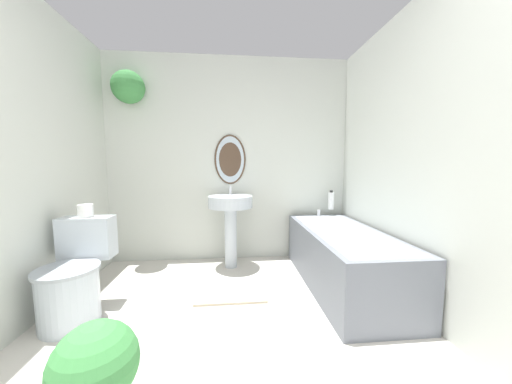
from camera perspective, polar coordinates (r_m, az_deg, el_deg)
name	(u,v)px	position (r m, az deg, el deg)	size (l,w,h in m)	color
wall_back	(222,154)	(3.12, -7.65, 8.33)	(2.94, 0.35, 2.40)	silver
wall_right	(435,156)	(2.21, 34.91, 6.52)	(0.06, 2.93, 2.40)	silver
toilet	(74,279)	(2.40, -35.36, -15.52)	(0.41, 0.57, 0.73)	silver
pedestal_sink	(230,212)	(2.86, -5.77, -4.47)	(0.49, 0.49, 0.90)	silver
bathtub	(343,257)	(2.62, 18.68, -13.48)	(0.67, 1.58, 0.61)	slate
shampoo_bottle	(331,200)	(3.24, 16.33, -1.81)	(0.07, 0.07, 0.23)	white
potted_plant	(96,371)	(1.51, -32.03, -30.65)	(0.36, 0.36, 0.46)	#9E6042
bath_mat	(230,292)	(2.47, -5.71, -21.26)	(0.61, 0.40, 0.02)	#B7A88E
toilet_paper_roll	(86,211)	(2.45, -33.65, -3.49)	(0.11, 0.11, 0.10)	white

